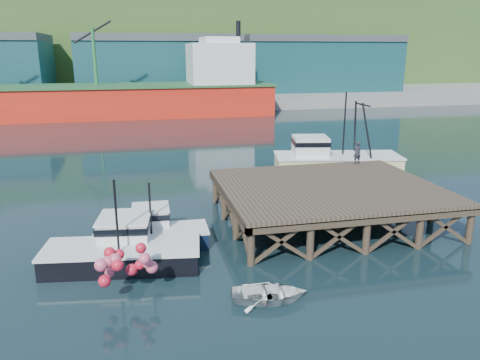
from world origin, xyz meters
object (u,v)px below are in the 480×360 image
object	(u,v)px
boat_navy	(152,232)
trawler	(335,159)
dockworker	(357,153)
boat_black	(123,248)
dinghy	(269,293)

from	to	relation	value
boat_navy	trawler	world-z (taller)	trawler
trawler	dockworker	bearing A→B (deg)	-86.28
boat_navy	dockworker	bearing A→B (deg)	24.29
boat_navy	dockworker	xyz separation A→B (m)	(13.89, 5.76, 2.19)
boat_black	boat_navy	bearing A→B (deg)	62.79
dinghy	boat_navy	bearing A→B (deg)	42.58
trawler	dinghy	xyz separation A→B (m)	(-10.30, -17.19, -1.02)
boat_navy	dinghy	world-z (taller)	boat_navy
boat_navy	dinghy	xyz separation A→B (m)	(4.23, -6.55, -0.39)
boat_black	dockworker	distance (m)	17.22
boat_navy	dinghy	size ratio (longest dim) A/B	1.90
dinghy	dockworker	distance (m)	15.86
trawler	boat_navy	bearing A→B (deg)	-132.66
dinghy	dockworker	size ratio (longest dim) A/B	1.95
dockworker	dinghy	bearing A→B (deg)	46.45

